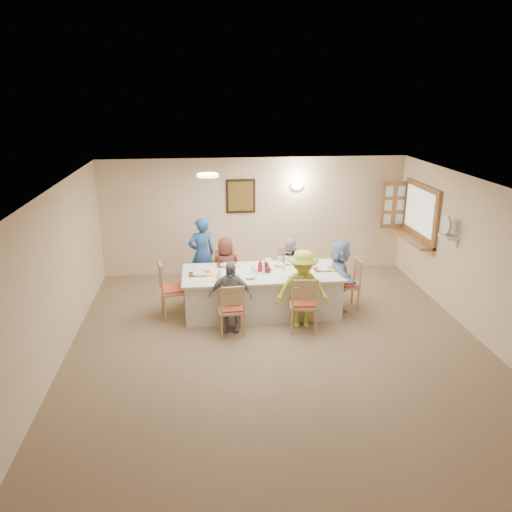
{
  "coord_description": "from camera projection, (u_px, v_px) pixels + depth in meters",
  "views": [
    {
      "loc": [
        -1.11,
        -6.87,
        3.82
      ],
      "look_at": [
        -0.2,
        1.4,
        1.05
      ],
      "focal_mm": 35.0,
      "sensor_mm": 36.0,
      "label": 1
    }
  ],
  "objects": [
    {
      "name": "condiment_malt",
      "position": [
        268.0,
        268.0,
        8.79
      ],
      "size": [
        0.15,
        0.15,
        0.15
      ],
      "primitive_type": "imported",
      "rotation": [
        0.0,
        0.0,
        0.14
      ],
      "color": "#481A13",
      "rests_on": "dining_table"
    },
    {
      "name": "plate_fr",
      "position": [
        300.0,
        278.0,
        8.5
      ],
      "size": [
        0.24,
        0.24,
        0.01
      ],
      "primitive_type": "cylinder",
      "color": "white",
      "rests_on": "dining_table"
    },
    {
      "name": "desk_fan",
      "position": [
        448.0,
        228.0,
        8.62
      ],
      "size": [
        0.3,
        0.3,
        0.28
      ],
      "primitive_type": null,
      "color": "#A5A5A8",
      "rests_on": "fan_shelf"
    },
    {
      "name": "plate_bl",
      "position": [
        227.0,
        265.0,
        9.17
      ],
      "size": [
        0.24,
        0.24,
        0.01
      ],
      "primitive_type": "cylinder",
      "color": "white",
      "rests_on": "dining_table"
    },
    {
      "name": "wall_sconce",
      "position": [
        297.0,
        186.0,
        10.54
      ],
      "size": [
        0.26,
        0.09,
        0.18
      ],
      "primitive_type": "ellipsoid",
      "color": "white",
      "rests_on": "room_walls"
    },
    {
      "name": "chair_front_right",
      "position": [
        303.0,
        303.0,
        8.23
      ],
      "size": [
        0.52,
        0.52,
        0.98
      ],
      "primitive_type": null,
      "rotation": [
        0.0,
        0.0,
        3.03
      ],
      "color": "tan",
      "rests_on": "ground"
    },
    {
      "name": "diner_front_right",
      "position": [
        302.0,
        289.0,
        8.28
      ],
      "size": [
        0.96,
        0.65,
        1.36
      ],
      "primitive_type": "imported",
      "rotation": [
        0.0,
        0.0,
        -0.08
      ],
      "color": "#B9CF41",
      "rests_on": "ground"
    },
    {
      "name": "condiment_ketchup",
      "position": [
        260.0,
        265.0,
        8.82
      ],
      "size": [
        0.12,
        0.12,
        0.24
      ],
      "primitive_type": "imported",
      "rotation": [
        0.0,
        0.0,
        0.18
      ],
      "color": "red",
      "rests_on": "dining_table"
    },
    {
      "name": "chair_left_end",
      "position": [
        174.0,
        289.0,
        8.76
      ],
      "size": [
        0.56,
        0.56,
        1.01
      ],
      "primitive_type": null,
      "rotation": [
        0.0,
        0.0,
        1.75
      ],
      "color": "tan",
      "rests_on": "ground"
    },
    {
      "name": "caregiver",
      "position": [
        202.0,
        254.0,
        9.82
      ],
      "size": [
        0.75,
        0.68,
        1.5
      ],
      "primitive_type": "imported",
      "rotation": [
        0.0,
        0.0,
        3.45
      ],
      "color": "#254C8D",
      "rests_on": "ground"
    },
    {
      "name": "room_walls",
      "position": [
        280.0,
        255.0,
        7.32
      ],
      "size": [
        7.0,
        7.0,
        7.0
      ],
      "color": "beige",
      "rests_on": "ground"
    },
    {
      "name": "napkin_le",
      "position": [
        210.0,
        274.0,
        8.69
      ],
      "size": [
        0.15,
        0.15,
        0.01
      ],
      "primitive_type": "cube",
      "color": "yellow",
      "rests_on": "dining_table"
    },
    {
      "name": "teacup_b",
      "position": [
        281.0,
        259.0,
        9.37
      ],
      "size": [
        0.14,
        0.14,
        0.09
      ],
      "primitive_type": "imported",
      "rotation": [
        0.0,
        0.0,
        0.24
      ],
      "color": "white",
      "rests_on": "dining_table"
    },
    {
      "name": "diner_back_left",
      "position": [
        226.0,
        268.0,
        9.46
      ],
      "size": [
        0.67,
        0.5,
        1.22
      ],
      "primitive_type": "imported",
      "rotation": [
        0.0,
        0.0,
        3.24
      ],
      "color": "#54261F",
      "rests_on": "ground"
    },
    {
      "name": "bowl_b",
      "position": [
        279.0,
        265.0,
        9.12
      ],
      "size": [
        0.28,
        0.28,
        0.06
      ],
      "primitive_type": "imported",
      "rotation": [
        0.0,
        0.0,
        0.26
      ],
      "color": "white",
      "rests_on": "dining_table"
    },
    {
      "name": "plate_le",
      "position": [
        199.0,
        274.0,
        8.72
      ],
      "size": [
        0.24,
        0.24,
        0.01
      ],
      "primitive_type": "cylinder",
      "color": "white",
      "rests_on": "dining_table"
    },
    {
      "name": "wall_picture",
      "position": [
        241.0,
        196.0,
        10.5
      ],
      "size": [
        0.62,
        0.05,
        0.72
      ],
      "color": "black",
      "rests_on": "room_walls"
    },
    {
      "name": "napkin_bl",
      "position": [
        237.0,
        265.0,
        9.14
      ],
      "size": [
        0.14,
        0.14,
        0.01
      ],
      "primitive_type": "cube",
      "color": "yellow",
      "rests_on": "dining_table"
    },
    {
      "name": "diner_back_right",
      "position": [
        288.0,
        267.0,
        9.59
      ],
      "size": [
        0.63,
        0.52,
        1.17
      ],
      "primitive_type": "imported",
      "rotation": [
        0.0,
        0.0,
        3.21
      ],
      "color": "#BBBAC5",
      "rests_on": "ground"
    },
    {
      "name": "condiment_brown",
      "position": [
        266.0,
        265.0,
        8.91
      ],
      "size": [
        0.11,
        0.11,
        0.19
      ],
      "primitive_type": "imported",
      "rotation": [
        0.0,
        0.0,
        -0.15
      ],
      "color": "#481A13",
      "rests_on": "dining_table"
    },
    {
      "name": "plate_br",
      "position": [
        291.0,
        262.0,
        9.29
      ],
      "size": [
        0.25,
        0.25,
        0.02
      ],
      "primitive_type": "cylinder",
      "color": "white",
      "rests_on": "dining_table"
    },
    {
      "name": "chair_front_left",
      "position": [
        231.0,
        308.0,
        8.12
      ],
      "size": [
        0.47,
        0.47,
        0.91
      ],
      "primitive_type": null,
      "rotation": [
        0.0,
        0.0,
        3.22
      ],
      "color": "tan",
      "rests_on": "ground"
    },
    {
      "name": "diner_front_left",
      "position": [
        230.0,
        296.0,
        8.18
      ],
      "size": [
        0.78,
        0.47,
        1.21
      ],
      "primitive_type": "imported",
      "rotation": [
        0.0,
        0.0,
        -0.12
      ],
      "color": "gray",
      "rests_on": "ground"
    },
    {
      "name": "napkin_br",
      "position": [
        301.0,
        263.0,
        9.26
      ],
      "size": [
        0.15,
        0.15,
        0.01
      ],
      "primitive_type": "cube",
      "color": "yellow",
      "rests_on": "dining_table"
    },
    {
      "name": "placemat_le",
      "position": [
        199.0,
        274.0,
        8.72
      ],
      "size": [
        0.37,
        0.27,
        0.01
      ],
      "primitive_type": "cube",
      "color": "#472B19",
      "rests_on": "dining_table"
    },
    {
      "name": "placemat_bl",
      "position": [
        227.0,
        265.0,
        9.17
      ],
      "size": [
        0.36,
        0.27,
        0.01
      ],
      "primitive_type": "cube",
      "color": "#472B19",
      "rests_on": "dining_table"
    },
    {
      "name": "placemat_fr",
      "position": [
        300.0,
        279.0,
        8.5
      ],
      "size": [
        0.37,
        0.28,
        0.01
      ],
      "primitive_type": "cube",
      "color": "#472B19",
      "rests_on": "dining_table"
    },
    {
      "name": "chair_back_left",
      "position": [
        226.0,
        274.0,
        9.63
      ],
      "size": [
        0.44,
        0.44,
        0.9
      ],
      "primitive_type": null,
      "rotation": [
        0.0,
        0.0,
        0.02
      ],
      "color": "tan",
      "rests_on": "ground"
    },
    {
      "name": "serving_hatch",
      "position": [
        421.0,
        213.0,
        9.92
      ],
      "size": [
        0.06,
        1.5,
        1.15
      ],
      "primitive_type": "cube",
      "color": "brown",
      "rests_on": "room_walls"
    },
    {
      "name": "ground",
      "position": [
        278.0,
        347.0,
        7.8
      ],
      "size": [
        7.0,
        7.0,
        0.0
      ],
      "primitive_type": "plane",
      "color": "#927B5D"
    },
    {
      "name": "dining_table",
      "position": [
        262.0,
        292.0,
        8.96
      ],
      "size": [
        2.8,
        1.19,
        0.76
      ],
      "primitive_type": "cube",
      "color": "silver",
      "rests_on": "ground"
    },
    {
      "name": "napkin_fl",
      "position": [
        240.0,
        282.0,
        8.35
      ],
      "size": [
        0.14,
        0.14,
        0.01
      ],
      "primitive_type": "cube",
      "color": "yellow",
      "rests_on": "dining_table"
    },
    {
      "name": "bowl_a",
      "position": [
        251.0,
        277.0,
        8.53
      ],
      "size": [
        0.23,
        0.23,
        0.05
      ],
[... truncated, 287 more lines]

